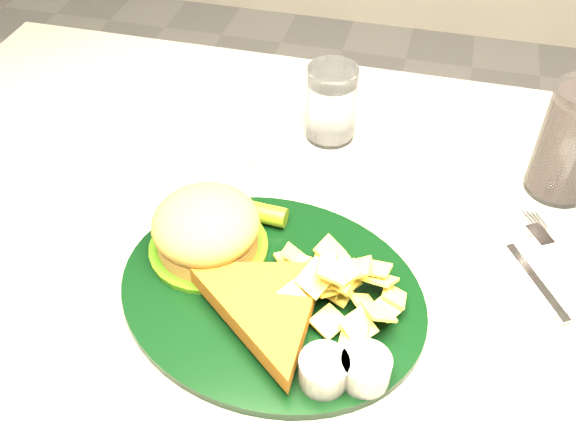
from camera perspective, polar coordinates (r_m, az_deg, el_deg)
name	(u,v)px	position (r m, az deg, el deg)	size (l,w,h in m)	color
table	(301,408)	(1.05, 1.17, -16.73)	(1.20, 0.80, 0.75)	gray
dinner_plate	(271,273)	(0.66, -1.54, -5.06)	(0.33, 0.28, 0.08)	black
water_glass	(331,103)	(0.87, 3.87, 9.97)	(0.07, 0.07, 0.11)	silver
cola_glass	(572,142)	(0.84, 23.96, 6.00)	(0.08, 0.08, 0.14)	black
fork_napkin	(536,276)	(0.75, 21.21, -4.96)	(0.11, 0.15, 0.01)	white
wrapped_straw	(258,162)	(0.84, -2.72, 4.79)	(0.22, 0.08, 0.01)	white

